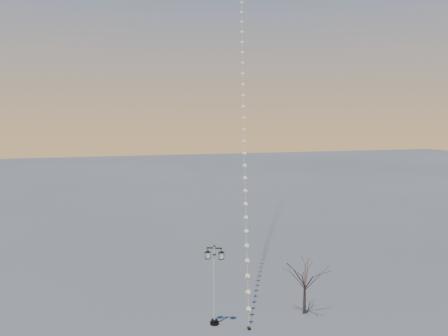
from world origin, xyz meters
name	(u,v)px	position (x,y,z in m)	size (l,w,h in m)	color
ground	(218,335)	(0.00, 0.00, 0.00)	(300.00, 300.00, 0.00)	#515151
street_lamp	(214,281)	(0.21, 1.49, 3.07)	(1.33, 0.85, 5.55)	black
bare_tree	(305,277)	(6.88, 1.27, 2.73)	(2.37, 2.37, 3.93)	#3F2D23
kite_train	(243,41)	(7.78, 17.37, 21.93)	(11.79, 35.27, 44.02)	black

